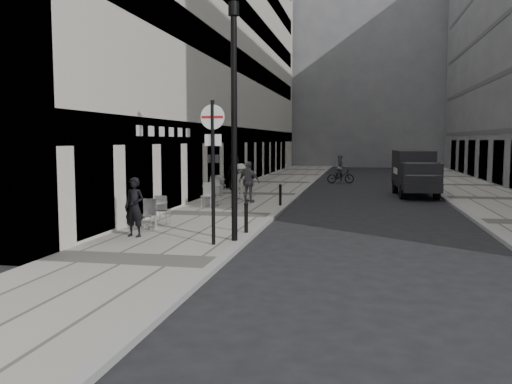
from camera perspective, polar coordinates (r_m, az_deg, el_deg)
ground at (r=9.55m, az=-8.60°, el=-11.59°), size 120.00×120.00×0.00m
sidewalk at (r=27.21m, az=0.19°, el=-0.28°), size 4.00×60.00×0.12m
far_sidewalk at (r=27.37m, az=23.44°, el=-0.70°), size 4.00×60.00×0.12m
building_left at (r=34.87m, az=-4.42°, el=15.72°), size 4.00×45.00×18.00m
building_far at (r=65.13m, az=9.80°, el=12.65°), size 24.00×16.00×22.00m
walking_man at (r=15.35m, az=-12.68°, el=-1.56°), size 0.68×0.52×1.65m
sign_post at (r=13.77m, az=-4.56°, el=4.12°), size 0.63×0.12×3.67m
lamppost at (r=14.32m, az=-2.32°, el=8.61°), size 0.28×0.28×6.21m
bollard_near at (r=15.67m, az=-1.05°, el=-2.80°), size 0.11×0.11×0.83m
bollard_far at (r=22.21m, az=2.58°, el=-0.37°), size 0.11×0.11×0.82m
panel_van at (r=28.20m, az=16.37°, el=2.17°), size 2.04×4.89×2.26m
cyclist at (r=35.47m, az=8.90°, el=2.09°), size 1.84×1.03×1.88m
pedestrian_a at (r=23.20m, az=-0.74°, el=1.07°), size 1.12×0.76×1.77m
pedestrian_b at (r=24.58m, az=-1.63°, el=1.13°), size 1.18×0.89×1.62m
pedestrian_c at (r=29.11m, az=-2.28°, el=2.02°), size 1.01×0.77×1.83m
cafe_table_near at (r=16.77m, az=-10.53°, el=-2.14°), size 0.73×1.65×0.94m
cafe_table_mid at (r=21.86m, az=-4.67°, el=-0.21°), size 0.78×1.77×1.01m
cafe_table_far at (r=25.69m, az=-4.11°, el=0.62°), size 0.77×1.73×0.99m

